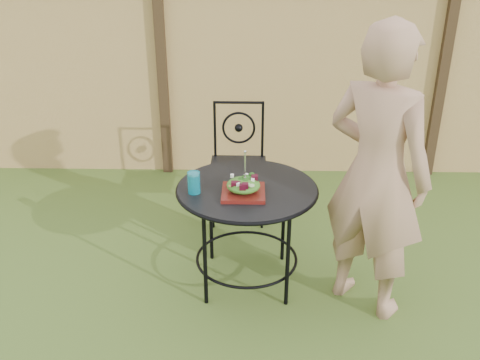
{
  "coord_description": "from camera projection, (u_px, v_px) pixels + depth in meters",
  "views": [
    {
      "loc": [
        -0.46,
        -2.77,
        2.25
      ],
      "look_at": [
        -0.53,
        0.37,
        0.75
      ],
      "focal_mm": 40.0,
      "sensor_mm": 36.0,
      "label": 1
    }
  ],
  "objects": [
    {
      "name": "fence",
      "position": [
        301.0,
        78.0,
        5.03
      ],
      "size": [
        8.0,
        0.12,
        1.9
      ],
      "color": "tan",
      "rests_on": "ground"
    },
    {
      "name": "diner",
      "position": [
        376.0,
        175.0,
        3.16
      ],
      "size": [
        0.79,
        0.76,
        1.83
      ],
      "primitive_type": "imported",
      "rotation": [
        0.0,
        0.0,
        2.44
      ],
      "color": "#A4795D",
      "rests_on": "ground"
    },
    {
      "name": "salad",
      "position": [
        243.0,
        185.0,
        3.33
      ],
      "size": [
        0.21,
        0.21,
        0.08
      ],
      "primitive_type": "ellipsoid",
      "color": "#235614",
      "rests_on": "salad_plate"
    },
    {
      "name": "fork",
      "position": [
        245.0,
        166.0,
        3.27
      ],
      "size": [
        0.01,
        0.01,
        0.18
      ],
      "primitive_type": "cylinder",
      "color": "silver",
      "rests_on": "salad"
    },
    {
      "name": "drinking_glass",
      "position": [
        194.0,
        183.0,
        3.34
      ],
      "size": [
        0.08,
        0.08,
        0.14
      ],
      "primitive_type": "cylinder",
      "color": "#0B7185",
      "rests_on": "patio_table"
    },
    {
      "name": "salad_plate",
      "position": [
        243.0,
        193.0,
        3.35
      ],
      "size": [
        0.27,
        0.27,
        0.02
      ],
      "primitive_type": "cube",
      "color": "#490A0F",
      "rests_on": "patio_table"
    },
    {
      "name": "patio_chair",
      "position": [
        238.0,
        159.0,
        4.42
      ],
      "size": [
        0.46,
        0.46,
        0.95
      ],
      "color": "black",
      "rests_on": "ground"
    },
    {
      "name": "ground",
      "position": [
        321.0,
        310.0,
        3.46
      ],
      "size": [
        60.0,
        60.0,
        0.0
      ],
      "primitive_type": "plane",
      "color": "#304C18",
      "rests_on": "ground"
    },
    {
      "name": "patio_table",
      "position": [
        247.0,
        206.0,
        3.51
      ],
      "size": [
        0.92,
        0.92,
        0.72
      ],
      "color": "black",
      "rests_on": "ground"
    }
  ]
}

